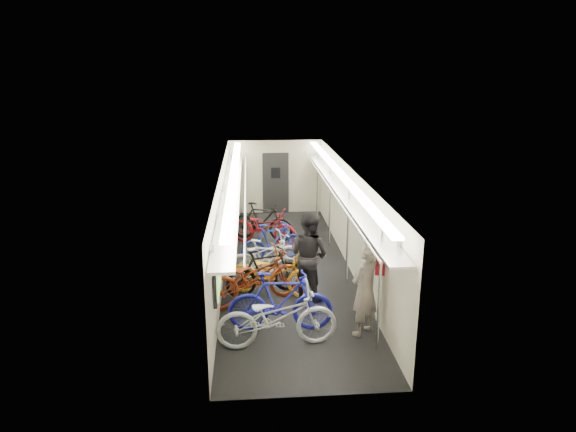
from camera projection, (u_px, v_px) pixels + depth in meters
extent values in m
plane|color=black|center=(287.00, 268.00, 12.33)|extent=(10.00, 10.00, 0.00)
plane|color=white|center=(287.00, 170.00, 11.66)|extent=(10.00, 10.00, 0.00)
plane|color=beige|center=(223.00, 222.00, 11.88)|extent=(0.00, 10.00, 10.00)
plane|color=beige|center=(350.00, 219.00, 12.10)|extent=(0.00, 10.00, 10.00)
plane|color=beige|center=(276.00, 177.00, 16.78)|extent=(3.00, 0.00, 3.00)
plane|color=beige|center=(314.00, 323.00, 7.21)|extent=(3.00, 0.00, 3.00)
cube|color=black|center=(216.00, 273.00, 8.81)|extent=(0.06, 1.10, 0.80)
cube|color=#75C154|center=(219.00, 273.00, 8.81)|extent=(0.02, 0.96, 0.66)
cube|color=black|center=(222.00, 233.00, 10.91)|extent=(0.06, 1.10, 0.80)
cube|color=#75C154|center=(224.00, 233.00, 10.92)|extent=(0.02, 0.96, 0.66)
cube|color=black|center=(226.00, 207.00, 13.02)|extent=(0.06, 1.10, 0.80)
cube|color=#75C154|center=(228.00, 207.00, 13.02)|extent=(0.02, 0.96, 0.66)
cube|color=black|center=(229.00, 187.00, 15.13)|extent=(0.06, 1.10, 0.80)
cube|color=#75C154|center=(230.00, 187.00, 15.13)|extent=(0.02, 0.96, 0.66)
cube|color=yellow|center=(220.00, 249.00, 9.85)|extent=(0.02, 0.22, 0.30)
cube|color=yellow|center=(225.00, 217.00, 11.95)|extent=(0.02, 0.22, 0.30)
cube|color=yellow|center=(228.00, 194.00, 14.06)|extent=(0.02, 0.22, 0.30)
cube|color=black|center=(276.00, 183.00, 16.78)|extent=(0.85, 0.08, 2.00)
cube|color=#999BA0|center=(231.00, 192.00, 11.70)|extent=(0.40, 9.70, 0.05)
cube|color=#999BA0|center=(342.00, 190.00, 11.89)|extent=(0.40, 9.70, 0.05)
cylinder|color=silver|center=(246.00, 187.00, 11.69)|extent=(0.04, 9.70, 0.04)
cylinder|color=silver|center=(328.00, 186.00, 11.83)|extent=(0.04, 9.70, 0.04)
cube|color=white|center=(234.00, 174.00, 11.59)|extent=(0.18, 9.60, 0.04)
cube|color=white|center=(339.00, 172.00, 11.76)|extent=(0.18, 9.60, 0.04)
cylinder|color=silver|center=(380.00, 285.00, 8.45)|extent=(0.05, 0.05, 2.38)
cylinder|color=silver|center=(348.00, 233.00, 11.13)|extent=(0.05, 0.05, 2.38)
cylinder|color=silver|center=(330.00, 203.00, 13.52)|extent=(0.05, 0.05, 2.38)
cylinder|color=silver|center=(317.00, 183.00, 15.92)|extent=(0.05, 0.05, 2.38)
imported|color=silver|center=(277.00, 317.00, 8.76)|extent=(2.13, 0.88, 1.10)
imported|color=#1C1EAC|center=(280.00, 302.00, 9.28)|extent=(1.95, 0.64, 1.15)
imported|color=maroon|center=(254.00, 277.00, 10.39)|extent=(2.25, 1.52, 1.12)
imported|color=black|center=(265.00, 272.00, 10.79)|extent=(1.79, 0.98, 1.03)
imported|color=#F8A217|center=(273.00, 273.00, 10.77)|extent=(2.01, 1.18, 1.00)
imported|color=silver|center=(267.00, 262.00, 11.40)|extent=(1.72, 0.98, 0.99)
imported|color=silver|center=(263.00, 256.00, 11.76)|extent=(2.01, 1.36, 1.00)
imported|color=navy|center=(272.00, 242.00, 12.64)|extent=(1.72, 1.03, 1.00)
imported|color=maroon|center=(264.00, 227.00, 13.89)|extent=(1.97, 1.31, 0.98)
imported|color=black|center=(262.00, 222.00, 14.21)|extent=(1.86, 1.11, 1.08)
imported|color=gray|center=(365.00, 290.00, 9.09)|extent=(0.75, 0.71, 1.73)
imported|color=black|center=(309.00, 255.00, 10.58)|extent=(1.14, 1.12, 1.85)
cube|color=#B01120|center=(383.00, 264.00, 9.12)|extent=(0.29, 0.21, 0.38)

